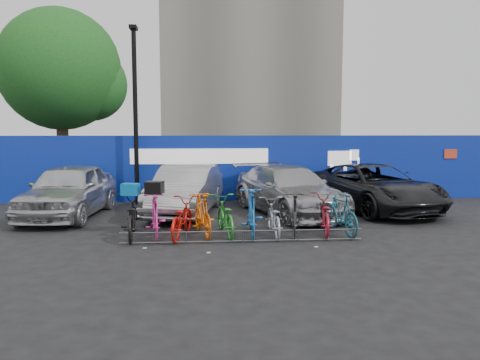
{
  "coord_description": "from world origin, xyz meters",
  "views": [
    {
      "loc": [
        -0.93,
        -11.13,
        2.59
      ],
      "look_at": [
        0.15,
        2.0,
        1.19
      ],
      "focal_mm": 35.0,
      "sensor_mm": 36.0,
      "label": 1
    }
  ],
  "objects": [
    {
      "name": "bike_7",
      "position": [
        1.36,
        0.14,
        0.52
      ],
      "size": [
        0.83,
        1.81,
        1.05
      ],
      "primitive_type": "imported",
      "rotation": [
        0.0,
        0.0,
        2.94
      ],
      "color": "#262628",
      "rests_on": "ground"
    },
    {
      "name": "bike_rack",
      "position": [
        -0.0,
        -0.6,
        0.16
      ],
      "size": [
        5.6,
        0.03,
        0.3
      ],
      "color": "#595B60",
      "rests_on": "ground"
    },
    {
      "name": "cargo_crate",
      "position": [
        -2.64,
        0.17,
        1.18
      ],
      "size": [
        0.46,
        0.39,
        0.28
      ],
      "primitive_type": "cube",
      "rotation": [
        0.0,
        0.0,
        -0.26
      ],
      "color": "#0762AB",
      "rests_on": "bike_0"
    },
    {
      "name": "car_0",
      "position": [
        -4.9,
        3.14,
        0.81
      ],
      "size": [
        2.3,
        4.88,
        1.61
      ],
      "primitive_type": "imported",
      "rotation": [
        0.0,
        0.0,
        -0.09
      ],
      "color": "#B0B1B5",
      "rests_on": "ground"
    },
    {
      "name": "cargo_topcase",
      "position": [
        -2.07,
        0.15,
        1.22
      ],
      "size": [
        0.46,
        0.43,
        0.29
      ],
      "primitive_type": "cube",
      "rotation": [
        0.0,
        0.0,
        -0.19
      ],
      "color": "black",
      "rests_on": "bike_1"
    },
    {
      "name": "lamppost",
      "position": [
        -3.2,
        5.4,
        3.27
      ],
      "size": [
        0.25,
        0.5,
        6.11
      ],
      "color": "black",
      "rests_on": "ground"
    },
    {
      "name": "bike_0",
      "position": [
        -2.64,
        0.17,
        0.52
      ],
      "size": [
        0.88,
        2.03,
        1.04
      ],
      "primitive_type": "imported",
      "rotation": [
        0.0,
        0.0,
        3.24
      ],
      "color": "black",
      "rests_on": "ground"
    },
    {
      "name": "car_2",
      "position": [
        1.76,
        3.12,
        0.74
      ],
      "size": [
        3.5,
        5.5,
        1.48
      ],
      "primitive_type": "imported",
      "rotation": [
        0.0,
        0.0,
        0.3
      ],
      "color": "#A6A5AB",
      "rests_on": "ground"
    },
    {
      "name": "bike_6",
      "position": [
        0.82,
        0.13,
        0.45
      ],
      "size": [
        0.61,
        1.72,
        0.9
      ],
      "primitive_type": "imported",
      "rotation": [
        0.0,
        0.0,
        3.14
      ],
      "color": "#94979B",
      "rests_on": "ground"
    },
    {
      "name": "bike_4",
      "position": [
        -0.38,
        0.21,
        0.49
      ],
      "size": [
        0.9,
        1.93,
        0.97
      ],
      "primitive_type": "imported",
      "rotation": [
        0.0,
        0.0,
        3.28
      ],
      "color": "#247C26",
      "rests_on": "ground"
    },
    {
      "name": "bike_3",
      "position": [
        -0.92,
        0.18,
        0.53
      ],
      "size": [
        0.86,
        1.84,
        1.07
      ],
      "primitive_type": "imported",
      "rotation": [
        0.0,
        0.0,
        3.35
      ],
      "color": "#F16208",
      "rests_on": "ground"
    },
    {
      "name": "car_1",
      "position": [
        -1.42,
        3.29,
        0.76
      ],
      "size": [
        2.48,
        4.82,
        1.51
      ],
      "primitive_type": "imported",
      "rotation": [
        0.0,
        0.0,
        -0.2
      ],
      "color": "#A2A1A6",
      "rests_on": "ground"
    },
    {
      "name": "tree",
      "position": [
        -6.77,
        10.06,
        5.07
      ],
      "size": [
        5.4,
        5.2,
        7.8
      ],
      "color": "#382314",
      "rests_on": "ground"
    },
    {
      "name": "ground",
      "position": [
        0.0,
        0.0,
        0.0
      ],
      "size": [
        100.0,
        100.0,
        0.0
      ],
      "primitive_type": "plane",
      "color": "black",
      "rests_on": "ground"
    },
    {
      "name": "bike_5",
      "position": [
        0.29,
        0.18,
        0.59
      ],
      "size": [
        0.65,
        1.97,
        1.17
      ],
      "primitive_type": "imported",
      "rotation": [
        0.0,
        0.0,
        3.09
      ],
      "color": "blue",
      "rests_on": "ground"
    },
    {
      "name": "bike_1",
      "position": [
        -2.07,
        0.15,
        0.54
      ],
      "size": [
        0.76,
        1.84,
        1.07
      ],
      "primitive_type": "imported",
      "rotation": [
        0.0,
        0.0,
        3.29
      ],
      "color": "#DD3697",
      "rests_on": "ground"
    },
    {
      "name": "bike_9",
      "position": [
        2.51,
        0.09,
        0.53
      ],
      "size": [
        0.78,
        1.81,
        1.05
      ],
      "primitive_type": "imported",
      "rotation": [
        0.0,
        0.0,
        3.31
      ],
      "color": "#1C5A6D",
      "rests_on": "ground"
    },
    {
      "name": "bike_8",
      "position": [
        2.12,
        0.19,
        0.5
      ],
      "size": [
        0.98,
        1.98,
        1.0
      ],
      "primitive_type": "imported",
      "rotation": [
        0.0,
        0.0,
        2.97
      ],
      "color": "maroon",
      "rests_on": "ground"
    },
    {
      "name": "hoarding",
      "position": [
        0.01,
        6.0,
        1.2
      ],
      "size": [
        22.0,
        0.18,
        2.4
      ],
      "color": "navy",
      "rests_on": "ground"
    },
    {
      "name": "car_3",
      "position": [
        4.6,
        3.49,
        0.75
      ],
      "size": [
        3.7,
        5.82,
        1.5
      ],
      "primitive_type": "imported",
      "rotation": [
        0.0,
        0.0,
        0.24
      ],
      "color": "black",
      "rests_on": "ground"
    },
    {
      "name": "bike_2",
      "position": [
        -1.43,
        0.08,
        0.48
      ],
      "size": [
        0.99,
        1.92,
        0.96
      ],
      "primitive_type": "imported",
      "rotation": [
        0.0,
        0.0,
        2.94
      ],
      "color": "red",
      "rests_on": "ground"
    }
  ]
}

